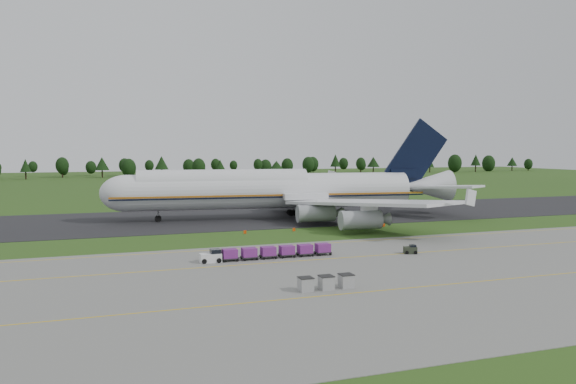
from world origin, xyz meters
name	(u,v)px	position (x,y,z in m)	size (l,w,h in m)	color
ground	(264,237)	(0.00, 0.00, 0.00)	(600.00, 600.00, 0.00)	#264615
apron	(347,279)	(0.00, -34.00, 0.03)	(300.00, 52.00, 0.06)	slate
taxiway	(228,218)	(0.00, 28.00, 0.04)	(300.00, 40.00, 0.08)	black
apron_markings	(324,267)	(0.00, -26.98, 0.06)	(300.00, 30.20, 0.01)	gold
tree_line	(140,166)	(-4.58, 219.52, 6.19)	(524.33, 21.27, 11.96)	black
aircraft	(278,190)	(10.31, 23.43, 6.38)	(79.77, 77.09, 22.34)	silver
baggage_train	(266,252)	(-5.41, -19.01, 0.96)	(18.94, 1.72, 1.65)	silver
utility_cart	(410,250)	(15.65, -22.35, 0.55)	(2.06, 1.55, 1.01)	#262D20
uld_row	(326,282)	(-4.11, -37.56, 0.82)	(6.33, 1.53, 1.51)	gray
edge_markers	(317,229)	(11.93, 4.59, 0.27)	(28.83, 0.30, 0.60)	#DE3E07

